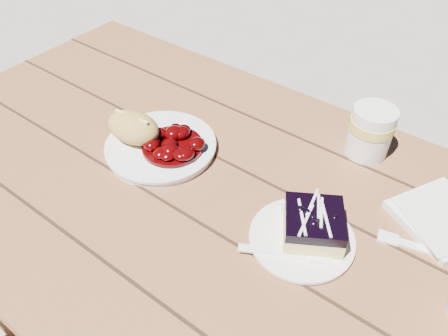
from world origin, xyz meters
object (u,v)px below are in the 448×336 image
Objects in this scene: picnic_table at (329,311)px; bread_roll at (133,127)px; dessert_plate at (302,239)px; blueberry_cake at (313,224)px; second_cup at (370,132)px; main_plate at (161,147)px.

picnic_table is 16.38× the size of bread_roll.
dessert_plate is 1.32× the size of blueberry_cake.
second_cup is at bearing 91.68° from dessert_plate.
blueberry_cake is (-0.07, 0.01, 0.20)m from picnic_table.
picnic_table is 0.21m from blueberry_cake.
second_cup is at bearing 35.76° from main_plate.
picnic_table is at bearing -72.63° from second_cup.
dessert_plate is at bearing -88.32° from second_cup.
blueberry_cake is at bearing -86.12° from second_cup.
bread_roll is at bearing -146.10° from second_cup.
main_plate is 0.36m from dessert_plate.
bread_roll reaches higher than picnic_table.
dessert_plate is 1.61× the size of second_cup.
main_plate is at bearing 19.98° from bread_roll.
picnic_table is 14.88× the size of blueberry_cake.
blueberry_cake is at bearing 171.64° from picnic_table.
main_plate is 1.71× the size of blueberry_cake.
blueberry_cake is at bearing 56.31° from dessert_plate.
picnic_table is 0.18m from dessert_plate.
dessert_plate is 0.29m from second_cup.
picnic_table is 0.47m from main_plate.
picnic_table is at bearing 3.40° from dessert_plate.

